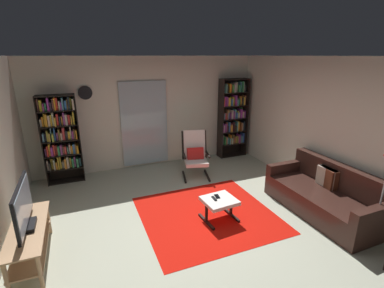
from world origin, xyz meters
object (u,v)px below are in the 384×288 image
at_px(tv_remote, 214,198).
at_px(wall_clock, 85,93).
at_px(television, 23,208).
at_px(cell_phone, 217,196).
at_px(bookshelf_near_tv, 61,136).
at_px(bookshelf_near_sofa, 232,116).
at_px(tv_stand, 30,240).
at_px(lounge_armchair, 195,153).
at_px(leather_sofa, 325,196).
at_px(ottoman, 219,203).

relative_size(tv_remote, wall_clock, 0.50).
bearing_deg(television, wall_clock, 70.99).
xyz_separation_m(tv_remote, cell_phone, (0.08, 0.05, -0.00)).
xyz_separation_m(bookshelf_near_tv, bookshelf_near_sofa, (4.12, 0.07, 0.08)).
bearing_deg(bookshelf_near_tv, television, -98.24).
height_order(tv_stand, television, television).
bearing_deg(tv_stand, bookshelf_near_sofa, 30.29).
distance_m(lounge_armchair, wall_clock, 2.69).
height_order(bookshelf_near_tv, bookshelf_near_sofa, bookshelf_near_sofa).
distance_m(tv_remote, wall_clock, 3.57).
bearing_deg(leather_sofa, cell_phone, 162.54).
xyz_separation_m(tv_stand, bookshelf_near_tv, (0.37, 2.55, 0.67)).
bearing_deg(wall_clock, leather_sofa, -42.52).
xyz_separation_m(television, cell_phone, (2.74, 0.03, -0.42)).
bearing_deg(tv_remote, leather_sofa, -14.34).
distance_m(ottoman, wall_clock, 3.67).
relative_size(ottoman, tv_remote, 3.87).
bearing_deg(tv_stand, television, 83.02).
bearing_deg(tv_stand, wall_clock, 71.06).
height_order(leather_sofa, ottoman, leather_sofa).
height_order(tv_stand, lounge_armchair, lounge_armchair).
bearing_deg(wall_clock, bookshelf_near_tv, -159.38).
bearing_deg(tv_remote, television, -179.43).
bearing_deg(ottoman, lounge_armchair, 79.59).
relative_size(tv_stand, leather_sofa, 0.66).
bearing_deg(wall_clock, ottoman, -57.53).
bearing_deg(leather_sofa, wall_clock, 137.48).
bearing_deg(tv_remote, lounge_armchair, 77.89).
distance_m(leather_sofa, tv_remote, 1.94).
xyz_separation_m(lounge_armchair, wall_clock, (-2.12, 1.01, 1.32)).
relative_size(bookshelf_near_sofa, lounge_armchair, 2.00).
xyz_separation_m(lounge_armchair, tv_remote, (-0.41, -1.77, -0.15)).
bearing_deg(television, leather_sofa, -6.69).
xyz_separation_m(television, bookshelf_near_sofa, (4.48, 2.60, 0.29)).
xyz_separation_m(bookshelf_near_sofa, ottoman, (-1.75, -2.66, -0.78)).
height_order(lounge_armchair, tv_remote, lounge_armchair).
height_order(tv_stand, tv_remote, tv_stand).
xyz_separation_m(bookshelf_near_sofa, leather_sofa, (0.05, -3.13, -0.79)).
distance_m(ottoman, cell_phone, 0.11).
distance_m(bookshelf_near_tv, leather_sofa, 5.22).
xyz_separation_m(television, lounge_armchair, (3.07, 1.75, -0.27)).
bearing_deg(bookshelf_near_tv, wall_clock, 20.62).
bearing_deg(lounge_armchair, cell_phone, -100.89).
bearing_deg(tv_stand, ottoman, -0.76).
height_order(bookshelf_near_tv, cell_phone, bookshelf_near_tv).
relative_size(lounge_armchair, tv_remote, 7.10).
height_order(ottoman, tv_remote, tv_remote).
relative_size(television, wall_clock, 3.40).
relative_size(ottoman, wall_clock, 1.92).
xyz_separation_m(bookshelf_near_sofa, wall_clock, (-3.54, 0.15, 0.76)).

